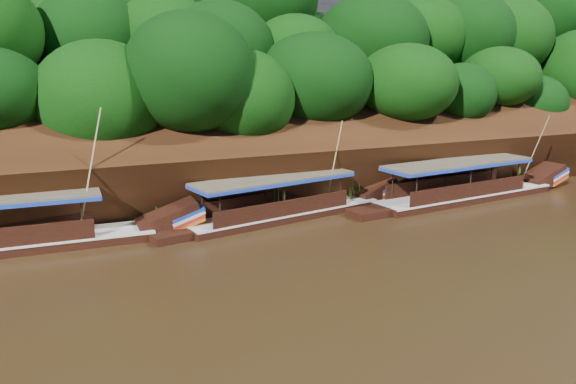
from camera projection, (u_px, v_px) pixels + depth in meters
name	position (u px, v px, depth m)	size (l,w,h in m)	color
ground	(343.00, 266.00, 24.78)	(160.00, 160.00, 0.00)	black
riverbank	(201.00, 151.00, 44.54)	(120.00, 30.06, 19.40)	black
boat_0	(475.00, 190.00, 36.78)	(16.30, 3.87, 5.83)	black
boat_1	(296.00, 207.00, 32.60)	(14.60, 4.71, 5.96)	black
boat_2	(18.00, 238.00, 26.79)	(17.02, 3.11, 7.14)	black
reeds	(213.00, 205.00, 31.81)	(48.51, 2.34, 2.19)	#366719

